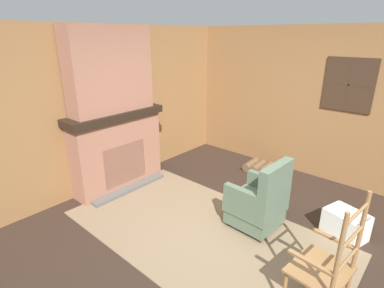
# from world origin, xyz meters

# --- Properties ---
(ground_plane) EXTENTS (14.00, 14.00, 0.00)m
(ground_plane) POSITION_xyz_m (0.00, 0.00, 0.00)
(ground_plane) COLOR #2D2119
(wood_panel_wall_left) EXTENTS (0.06, 5.59, 2.52)m
(wood_panel_wall_left) POSITION_xyz_m (-2.53, 0.00, 1.26)
(wood_panel_wall_left) COLOR olive
(wood_panel_wall_left) RESTS_ON ground
(wood_panel_wall_back) EXTENTS (5.59, 0.09, 2.52)m
(wood_panel_wall_back) POSITION_xyz_m (0.01, 2.53, 1.27)
(wood_panel_wall_back) COLOR olive
(wood_panel_wall_back) RESTS_ON ground
(fireplace_hearth) EXTENTS (0.59, 1.58, 1.26)m
(fireplace_hearth) POSITION_xyz_m (-2.29, 0.00, 0.63)
(fireplace_hearth) COLOR #93604C
(fireplace_hearth) RESTS_ON ground
(chimney_breast) EXTENTS (0.34, 1.30, 1.24)m
(chimney_breast) POSITION_xyz_m (-2.31, 0.00, 1.88)
(chimney_breast) COLOR #93604C
(chimney_breast) RESTS_ON fireplace_hearth
(area_rug) EXTENTS (3.46, 1.91, 0.01)m
(area_rug) POSITION_xyz_m (-0.48, -0.08, 0.01)
(area_rug) COLOR #7A664C
(area_rug) RESTS_ON ground
(armchair) EXTENTS (0.63, 0.64, 0.95)m
(armchair) POSITION_xyz_m (-0.01, 0.49, 0.36)
(armchair) COLOR #516651
(armchair) RESTS_ON ground
(rocking_chair) EXTENTS (0.84, 0.56, 1.20)m
(rocking_chair) POSITION_xyz_m (1.04, -0.25, 0.41)
(rocking_chair) COLOR olive
(rocking_chair) RESTS_ON ground
(firewood_stack) EXTENTS (0.47, 0.45, 0.15)m
(firewood_stack) POSITION_xyz_m (-0.88, 2.04, 0.07)
(firewood_stack) COLOR brown
(firewood_stack) RESTS_ON ground
(laundry_basket) EXTENTS (0.54, 0.47, 0.34)m
(laundry_basket) POSITION_xyz_m (0.90, 1.03, 0.17)
(laundry_basket) COLOR white
(laundry_basket) RESTS_ON ground
(oil_lamp_vase) EXTENTS (0.12, 0.12, 0.24)m
(oil_lamp_vase) POSITION_xyz_m (-2.34, -0.35, 1.35)
(oil_lamp_vase) COLOR #47708E
(oil_lamp_vase) RESTS_ON fireplace_hearth
(storage_case) EXTENTS (0.15, 0.21, 0.12)m
(storage_case) POSITION_xyz_m (-2.34, 0.64, 1.32)
(storage_case) COLOR brown
(storage_case) RESTS_ON fireplace_hearth
(decorative_plate_on_mantel) EXTENTS (0.08, 0.30, 0.29)m
(decorative_plate_on_mantel) POSITION_xyz_m (-2.36, -0.04, 1.41)
(decorative_plate_on_mantel) COLOR red
(decorative_plate_on_mantel) RESTS_ON fireplace_hearth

